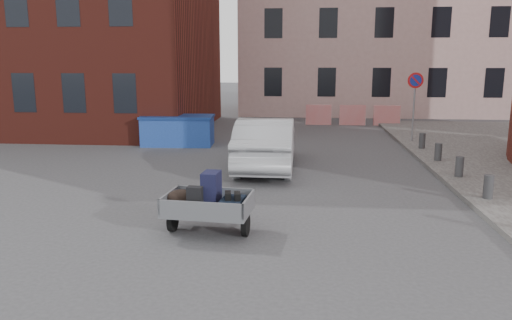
# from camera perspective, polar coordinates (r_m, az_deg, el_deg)

# --- Properties ---
(ground) EXTENTS (120.00, 120.00, 0.00)m
(ground) POSITION_cam_1_polar(r_m,az_deg,el_deg) (11.01, -3.83, -5.88)
(ground) COLOR #38383A
(ground) RESTS_ON ground
(no_parking_sign) EXTENTS (0.60, 0.09, 2.65)m
(no_parking_sign) POSITION_cam_1_polar(r_m,az_deg,el_deg) (20.35, 17.69, 7.38)
(no_parking_sign) COLOR gray
(no_parking_sign) RESTS_ON sidewalk
(bollards) EXTENTS (0.22, 9.02, 0.55)m
(bollards) POSITION_cam_1_polar(r_m,az_deg,el_deg) (14.71, 22.22, -0.70)
(bollards) COLOR #3A3A3D
(bollards) RESTS_ON sidewalk
(barriers) EXTENTS (4.70, 0.18, 1.00)m
(barriers) POSITION_cam_1_polar(r_m,az_deg,el_deg) (25.65, 10.97, 5.05)
(barriers) COLOR red
(barriers) RESTS_ON ground
(trailer) EXTENTS (1.69, 1.87, 1.20)m
(trailer) POSITION_cam_1_polar(r_m,az_deg,el_deg) (9.51, -5.54, -4.90)
(trailer) COLOR black
(trailer) RESTS_ON ground
(dumpster) EXTENTS (2.82, 1.57, 1.15)m
(dumpster) POSITION_cam_1_polar(r_m,az_deg,el_deg) (19.49, -8.92, 3.38)
(dumpster) COLOR #2246A3
(dumpster) RESTS_ON ground
(silver_car) EXTENTS (1.67, 4.74, 1.56)m
(silver_car) POSITION_cam_1_polar(r_m,az_deg,el_deg) (15.08, 1.16, 1.93)
(silver_car) COLOR #9C9EA3
(silver_car) RESTS_ON ground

